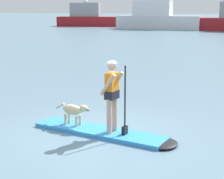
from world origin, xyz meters
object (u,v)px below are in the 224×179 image
object	(u,v)px
paddleboard	(108,133)
moored_boat_outer	(88,18)
dog	(74,111)
person_paddler	(112,92)
moored_boat_starboard	(157,19)

from	to	relation	value
paddleboard	moored_boat_outer	distance (m)	55.53
paddleboard	moored_boat_outer	xyz separation A→B (m)	(-20.74, 51.49, 1.40)
dog	moored_boat_outer	distance (m)	54.98
paddleboard	dog	distance (m)	1.07
moored_boat_outer	paddleboard	bearing A→B (deg)	-68.06
person_paddler	dog	size ratio (longest dim) A/B	1.69
dog	moored_boat_starboard	xyz separation A→B (m)	(-7.02, 45.67, 1.06)
person_paddler	dog	xyz separation A→B (m)	(-1.09, 0.23, -0.62)
moored_boat_outer	dog	bearing A→B (deg)	-68.91
paddleboard	dog	xyz separation A→B (m)	(-0.96, 0.20, 0.43)
person_paddler	moored_boat_starboard	bearing A→B (deg)	100.03
dog	paddleboard	bearing A→B (deg)	-11.77
paddleboard	moored_boat_starboard	bearing A→B (deg)	99.87
dog	moored_boat_starboard	world-z (taller)	moored_boat_starboard
person_paddler	moored_boat_starboard	world-z (taller)	moored_boat_starboard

